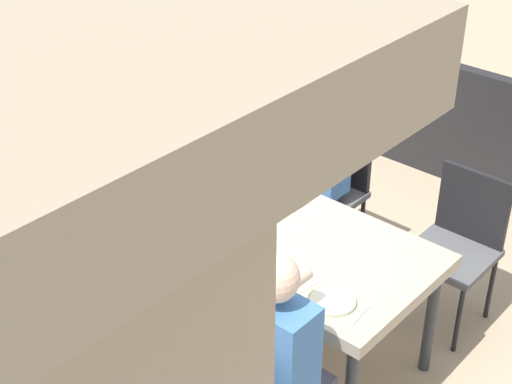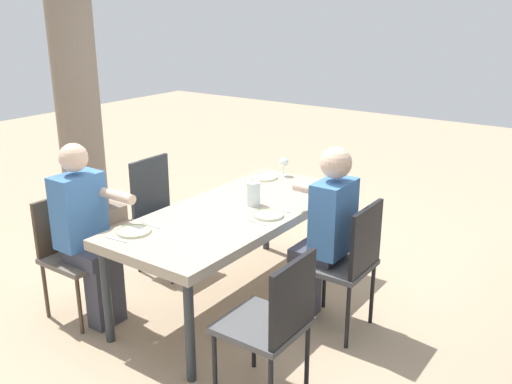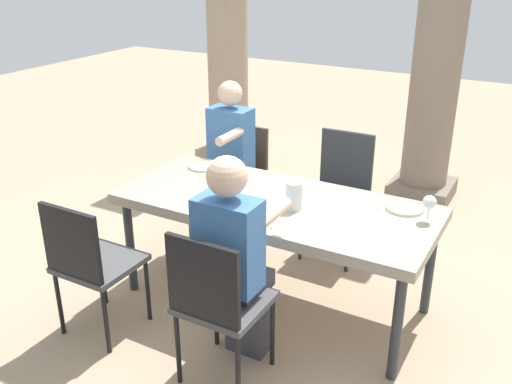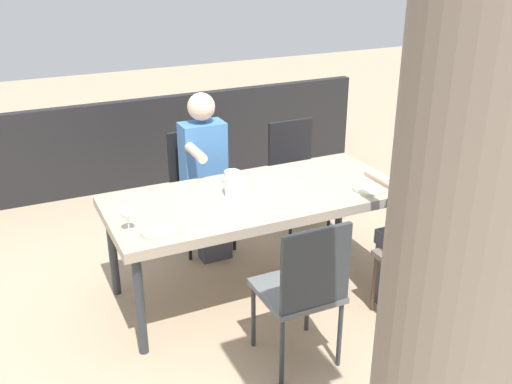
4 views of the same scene
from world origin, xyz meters
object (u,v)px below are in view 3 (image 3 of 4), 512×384
Objects in this scene: chair_west_north at (238,171)px; diner_man_white at (235,258)px; water_pitcher at (294,197)px; dining_table at (276,209)px; plate_1 at (257,216)px; plate_0 at (204,166)px; stone_column_centre at (439,46)px; wine_glass_2 at (429,203)px; chair_mid_south at (217,299)px; stone_column_near at (227,34)px; plate_2 at (405,208)px; chair_west_south at (90,260)px; diner_woman_green at (227,157)px; chair_mid_north at (340,187)px.

chair_west_north is 1.79m from diner_man_white.
dining_table is at bearing 161.40° from water_pitcher.
plate_1 is (0.81, -1.14, 0.25)m from chair_west_north.
dining_table is 0.79m from plate_0.
stone_column_centre reaches higher than plate_1.
dining_table is 0.95m from wine_glass_2.
plate_0 is (-0.85, 0.95, 0.06)m from diner_man_white.
chair_west_north is at bearing 117.51° from chair_mid_south.
stone_column_near reaches higher than plate_0.
diner_man_white reaches higher than chair_mid_south.
stone_column_near is at bearing 117.08° from plate_0.
dining_table is 0.80m from plate_2.
plate_0 is at bearing -62.92° from stone_column_near.
plate_1 is at bearing -120.73° from water_pitcher.
chair_west_south is 5.14× the size of water_pitcher.
dining_table is 1.05m from diner_woman_green.
plate_0 is (-1.16, -1.99, -0.68)m from stone_column_centre.
diner_man_white is at bearing 11.73° from chair_west_south.
chair_west_south is at bearing -117.45° from chair_mid_north.
plate_1 is (0.02, -0.28, 0.07)m from dining_table.
wine_glass_2 is at bearing 26.49° from plate_1.
diner_man_white is 0.46× the size of stone_column_near.
plate_1 is (0.81, -0.96, 0.07)m from diner_woman_green.
wine_glass_2 is (1.65, -0.10, 0.11)m from plate_0.
plate_2 is at bearing 55.79° from diner_man_white.
dining_table is 0.68m from diner_man_white.
water_pitcher is (0.04, 0.63, 0.13)m from diner_man_white.
plate_2 is 0.22m from wine_glass_2.
stone_column_centre is (0.32, 1.39, 0.89)m from chair_mid_north.
stone_column_near is at bearing 121.41° from diner_woman_green.
stone_column_near reaches higher than plate_2.
chair_mid_south is at bearing -90.00° from chair_mid_north.
plate_2 is at bearing 36.67° from plate_1.
chair_west_south is at bearing -92.83° from plate_0.
chair_mid_south is at bearing -81.50° from plate_1.
chair_mid_north reaches higher than plate_0.
chair_mid_north is 0.33× the size of stone_column_centre.
plate_1 is at bearing -55.08° from stone_column_near.
stone_column_centre is at bearing 103.20° from wine_glass_2.
chair_mid_north is at bearing 35.18° from plate_0.
plate_1 is at bearing -99.15° from stone_column_centre.
chair_west_north reaches higher than plate_1.
dining_table is 2.95m from stone_column_near.
diner_woman_green reaches higher than chair_mid_north.
stone_column_centre reaches higher than chair_west_north.
wine_glass_2 is (0.90, 0.45, 0.11)m from plate_1.
diner_man_white is at bearing -81.01° from dining_table.
chair_mid_south is at bearing -59.26° from stone_column_near.
water_pitcher is (0.95, 0.81, 0.30)m from chair_west_south.
diner_woman_green reaches higher than dining_table.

